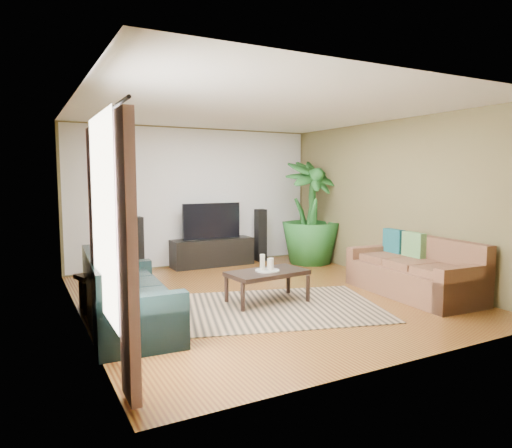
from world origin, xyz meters
TOP-DOWN VIEW (x-y plane):
  - floor at (0.00, 0.00)m, footprint 5.50×5.50m
  - ceiling at (0.00, 0.00)m, footprint 5.50×5.50m
  - wall_back at (0.00, 2.75)m, footprint 5.00×0.00m
  - wall_front at (0.00, -2.75)m, footprint 5.00×0.00m
  - wall_left at (-2.50, 0.00)m, footprint 0.00×5.50m
  - wall_right at (2.50, 0.00)m, footprint 0.00×5.50m
  - backwall_panel at (0.00, 2.74)m, footprint 4.90×0.00m
  - window_pane at (-2.48, -1.60)m, footprint 0.00×1.80m
  - curtain_near at (-2.43, -2.35)m, footprint 0.08×0.35m
  - curtain_far at (-2.43, -0.85)m, footprint 0.08×0.35m
  - curtain_rod at (-2.43, -1.60)m, footprint 0.03×1.90m
  - sofa_left at (-2.03, -0.44)m, footprint 1.02×2.12m
  - sofa_right at (2.01, -0.97)m, footprint 1.03×2.09m
  - area_rug at (-0.09, -0.64)m, footprint 3.08×2.55m
  - coffee_table at (-0.10, -0.33)m, footprint 1.16×0.72m
  - candle_tray at (-0.10, -0.33)m, footprint 0.34×0.34m
  - candle_tall at (-0.16, -0.30)m, footprint 0.07×0.07m
  - candle_mid at (-0.06, -0.37)m, footprint 0.07×0.07m
  - candle_short at (-0.03, -0.27)m, footprint 0.07×0.07m
  - tv_stand at (0.23, 2.48)m, footprint 1.61×0.49m
  - television at (0.23, 2.50)m, footprint 1.18×0.06m
  - speaker_left at (-1.23, 2.50)m, footprint 0.21×0.22m
  - speaker_right at (1.32, 2.50)m, footprint 0.20×0.22m
  - potted_plant at (2.08, 1.81)m, footprint 1.25×1.25m
  - plant_pot at (2.08, 1.81)m, footprint 0.38×0.38m
  - pedestal at (-1.68, 2.50)m, footprint 0.37×0.37m
  - vase at (-1.68, 2.50)m, footprint 0.33×0.33m
  - side_table at (-2.25, 0.43)m, footprint 0.55×0.55m

SIDE VIEW (x-z plane):
  - floor at x=0.00m, z-range 0.00..0.00m
  - area_rug at x=-0.09m, z-range 0.00..0.01m
  - plant_pot at x=2.08m, z-range 0.00..0.30m
  - pedestal at x=-1.68m, z-range 0.00..0.36m
  - coffee_table at x=-0.10m, z-range 0.00..0.45m
  - side_table at x=-2.25m, z-range 0.00..0.47m
  - tv_stand at x=0.23m, z-range 0.00..0.54m
  - sofa_left at x=-2.03m, z-range 0.00..0.85m
  - sofa_right at x=2.01m, z-range 0.00..0.85m
  - candle_tray at x=-0.10m, z-range 0.45..0.46m
  - speaker_left at x=-1.23m, z-range 0.00..1.03m
  - vase at x=-1.68m, z-range 0.29..0.75m
  - candle_short at x=-0.03m, z-range 0.46..0.60m
  - speaker_right at x=1.32m, z-range 0.00..1.08m
  - candle_mid at x=-0.06m, z-range 0.46..0.63m
  - candle_tall at x=-0.16m, z-range 0.46..0.68m
  - television at x=0.23m, z-range 0.54..1.24m
  - potted_plant at x=2.08m, z-range 0.00..2.07m
  - curtain_near at x=-2.43m, z-range 0.05..2.25m
  - curtain_far at x=-2.43m, z-range 0.05..2.25m
  - wall_left at x=-2.50m, z-range -1.40..4.10m
  - wall_right at x=2.50m, z-range -1.40..4.10m
  - wall_back at x=0.00m, z-range -1.15..3.85m
  - wall_front at x=0.00m, z-range -1.15..3.85m
  - backwall_panel at x=0.00m, z-range -1.10..3.80m
  - window_pane at x=-2.48m, z-range 0.50..2.30m
  - curtain_rod at x=-2.43m, z-range 2.28..2.31m
  - ceiling at x=0.00m, z-range 2.70..2.70m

